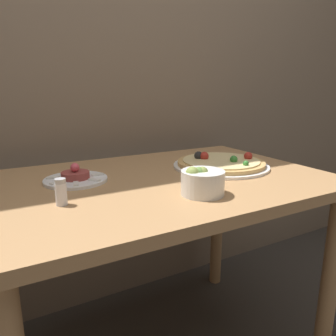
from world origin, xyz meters
name	(u,v)px	position (x,y,z in m)	size (l,w,h in m)	color
back_wall	(104,26)	(0.00, 0.90, 1.30)	(8.00, 0.05, 2.60)	#84705B
dining_table	(160,208)	(0.00, 0.39, 0.64)	(1.14, 0.78, 0.75)	#AD7F51
pizza_plate	(221,163)	(0.27, 0.41, 0.76)	(0.37, 0.37, 0.06)	white
tartare_plate	(76,178)	(-0.26, 0.48, 0.76)	(0.21, 0.21, 0.06)	white
small_bowl	(202,181)	(0.02, 0.17, 0.79)	(0.13, 0.13, 0.09)	white
salt_shaker	(61,192)	(-0.35, 0.28, 0.78)	(0.03, 0.03, 0.07)	silver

